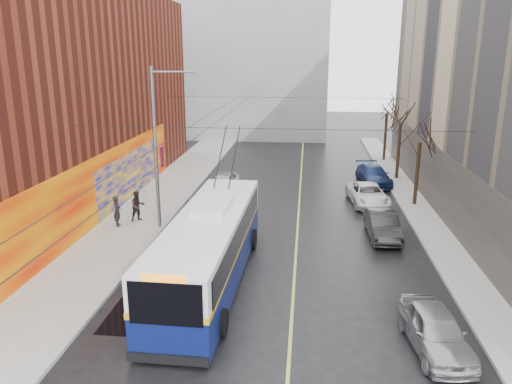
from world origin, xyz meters
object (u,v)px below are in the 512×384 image
at_px(parked_car_b, 383,225).
at_px(tree_far, 387,105).
at_px(pedestrian_a, 117,211).
at_px(trolleybus, 209,247).
at_px(following_car, 223,183).
at_px(parked_car_a, 435,330).
at_px(pedestrian_b, 138,206).
at_px(tree_near, 421,130).
at_px(streetlight_pole, 158,145).
at_px(tree_mid, 401,113).
at_px(parked_car_d, 374,175).
at_px(parked_car_c, 368,194).

bearing_deg(parked_car_b, tree_far, 79.62).
bearing_deg(pedestrian_a, trolleybus, -149.33).
bearing_deg(following_car, parked_car_a, -54.72).
distance_m(pedestrian_a, pedestrian_b, 1.29).
bearing_deg(pedestrian_a, tree_near, -85.98).
xyz_separation_m(streetlight_pole, trolleybus, (4.00, -6.49, -3.19)).
relative_size(tree_mid, pedestrian_b, 3.72).
bearing_deg(tree_near, tree_far, 90.00).
distance_m(streetlight_pole, tree_far, 25.09).
bearing_deg(parked_car_b, pedestrian_b, 173.96).
height_order(streetlight_pole, tree_far, streetlight_pole).
height_order(tree_near, pedestrian_b, tree_near).
relative_size(parked_car_b, parked_car_d, 0.88).
height_order(trolleybus, pedestrian_a, trolleybus).
relative_size(tree_near, tree_far, 0.97).
bearing_deg(parked_car_d, trolleybus, -125.03).
bearing_deg(pedestrian_a, following_car, -45.82).
bearing_deg(trolleybus, tree_near, 49.63).
relative_size(trolleybus, parked_car_b, 2.98).
xyz_separation_m(streetlight_pole, parked_car_a, (12.48, -10.69, -4.14)).
height_order(streetlight_pole, tree_near, streetlight_pole).
distance_m(trolleybus, following_car, 14.42).
relative_size(tree_mid, parked_car_a, 1.60).
bearing_deg(parked_car_d, tree_far, 68.92).
height_order(tree_mid, parked_car_b, tree_mid).
xyz_separation_m(tree_near, pedestrian_a, (-17.68, -6.12, -3.95)).
bearing_deg(following_car, tree_near, -1.72).
height_order(parked_car_a, parked_car_b, parked_car_a).
bearing_deg(parked_car_c, following_car, 163.61).
relative_size(tree_near, parked_car_d, 1.32).
height_order(tree_mid, tree_far, tree_mid).
relative_size(parked_car_d, pedestrian_a, 2.77).
bearing_deg(tree_far, pedestrian_a, -131.31).
xyz_separation_m(parked_car_c, pedestrian_a, (-14.67, -6.17, 0.36)).
bearing_deg(tree_near, parked_car_c, 178.94).
bearing_deg(parked_car_d, tree_near, -77.68).
height_order(trolleybus, following_car, trolleybus).
xyz_separation_m(streetlight_pole, following_car, (2.16, 7.78, -4.12)).
bearing_deg(pedestrian_a, parked_car_c, -82.23).
xyz_separation_m(tree_mid, parked_car_a, (-2.66, -23.69, -4.54)).
relative_size(tree_mid, parked_car_d, 1.37).
bearing_deg(pedestrian_b, pedestrian_a, -173.38).
xyz_separation_m(tree_far, pedestrian_b, (-16.81, -19.16, -4.09)).
distance_m(streetlight_pole, pedestrian_a, 4.59).
relative_size(parked_car_c, parked_car_d, 0.99).
bearing_deg(parked_car_c, streetlight_pole, -160.06).
bearing_deg(trolleybus, following_car, 98.71).
xyz_separation_m(tree_mid, pedestrian_b, (-16.81, -12.16, -4.21)).
bearing_deg(tree_mid, trolleybus, -119.75).
bearing_deg(trolleybus, parked_car_d, 64.31).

